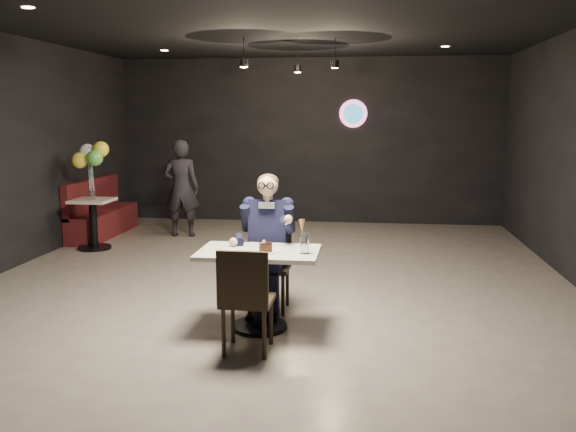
# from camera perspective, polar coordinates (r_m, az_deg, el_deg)

# --- Properties ---
(floor) EXTENTS (9.00, 9.00, 0.00)m
(floor) POSITION_cam_1_polar(r_m,az_deg,el_deg) (7.08, -1.53, -6.77)
(floor) COLOR gray
(floor) RESTS_ON ground
(wall_sign) EXTENTS (0.50, 0.06, 0.50)m
(wall_sign) POSITION_cam_1_polar(r_m,az_deg,el_deg) (11.19, 6.13, 9.51)
(wall_sign) COLOR pink
(wall_sign) RESTS_ON floor
(pendant_lights) EXTENTS (1.40, 1.20, 0.36)m
(pendant_lights) POSITION_cam_1_polar(r_m,az_deg,el_deg) (8.83, 0.46, 15.31)
(pendant_lights) COLOR black
(pendant_lights) RESTS_ON floor
(main_table) EXTENTS (1.10, 0.70, 0.75)m
(main_table) POSITION_cam_1_polar(r_m,az_deg,el_deg) (5.70, -2.71, -6.90)
(main_table) COLOR silver
(main_table) RESTS_ON floor
(chair_far) EXTENTS (0.42, 0.46, 0.92)m
(chair_far) POSITION_cam_1_polar(r_m,az_deg,el_deg) (6.20, -1.83, -4.73)
(chair_far) COLOR black
(chair_far) RESTS_ON floor
(chair_near) EXTENTS (0.42, 0.46, 0.92)m
(chair_near) POSITION_cam_1_polar(r_m,az_deg,el_deg) (5.16, -3.80, -7.70)
(chair_near) COLOR black
(chair_near) RESTS_ON floor
(seated_man) EXTENTS (0.60, 0.80, 1.44)m
(seated_man) POSITION_cam_1_polar(r_m,az_deg,el_deg) (6.14, -1.84, -2.38)
(seated_man) COLOR black
(seated_man) RESTS_ON floor
(dessert_plate) EXTENTS (0.24, 0.24, 0.01)m
(dessert_plate) POSITION_cam_1_polar(r_m,az_deg,el_deg) (5.53, -1.96, -3.32)
(dessert_plate) COLOR white
(dessert_plate) RESTS_ON main_table
(cake_slice) EXTENTS (0.13, 0.12, 0.07)m
(cake_slice) POSITION_cam_1_polar(r_m,az_deg,el_deg) (5.49, -2.11, -2.95)
(cake_slice) COLOR black
(cake_slice) RESTS_ON dessert_plate
(mint_leaf) EXTENTS (0.06, 0.04, 0.01)m
(mint_leaf) POSITION_cam_1_polar(r_m,az_deg,el_deg) (5.49, -2.40, -2.51)
(mint_leaf) COLOR #2B853E
(mint_leaf) RESTS_ON cake_slice
(sundae_glass) EXTENTS (0.08, 0.08, 0.18)m
(sundae_glass) POSITION_cam_1_polar(r_m,az_deg,el_deg) (5.46, 1.55, -2.56)
(sundae_glass) COLOR silver
(sundae_glass) RESTS_ON main_table
(wafer_cone) EXTENTS (0.07, 0.07, 0.12)m
(wafer_cone) POSITION_cam_1_polar(r_m,az_deg,el_deg) (5.46, 1.33, -0.96)
(wafer_cone) COLOR tan
(wafer_cone) RESTS_ON sundae_glass
(booth_bench) EXTENTS (0.47, 1.87, 0.94)m
(booth_bench) POSITION_cam_1_polar(r_m,az_deg,el_deg) (10.50, -16.95, 0.76)
(booth_bench) COLOR #470F18
(booth_bench) RESTS_ON floor
(side_table) EXTENTS (0.56, 0.56, 0.70)m
(side_table) POSITION_cam_1_polar(r_m,az_deg,el_deg) (9.50, -17.73, -0.89)
(side_table) COLOR silver
(side_table) RESTS_ON floor
(balloon_vase) EXTENTS (0.10, 0.10, 0.14)m
(balloon_vase) POSITION_cam_1_polar(r_m,az_deg,el_deg) (9.43, -17.87, 1.95)
(balloon_vase) COLOR silver
(balloon_vase) RESTS_ON side_table
(balloon_bunch) EXTENTS (0.42, 0.42, 0.70)m
(balloon_bunch) POSITION_cam_1_polar(r_m,az_deg,el_deg) (9.38, -18.00, 4.53)
(balloon_bunch) COLOR yellow
(balloon_bunch) RESTS_ON balloon_vase
(passerby) EXTENTS (0.61, 0.44, 1.59)m
(passerby) POSITION_cam_1_polar(r_m,az_deg,el_deg) (10.10, -9.94, 2.58)
(passerby) COLOR black
(passerby) RESTS_ON floor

